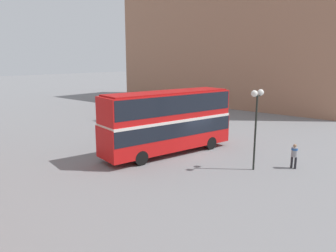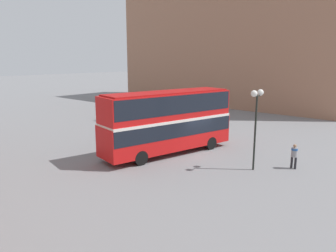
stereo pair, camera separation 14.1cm
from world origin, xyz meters
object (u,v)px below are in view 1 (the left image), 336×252
Objects in this scene: pedestrian_foreground at (294,154)px; double_decker_bus at (168,118)px; parked_car_kerb_near at (119,112)px; street_lamp_twin_globe at (257,107)px.

double_decker_bus is at bearing -68.53° from pedestrian_foreground.
pedestrian_foreground is at bearing 84.36° from parked_car_kerb_near.
parked_car_kerb_near is 0.91× the size of street_lamp_twin_globe.
street_lamp_twin_globe is at bearing 78.21° from parked_car_kerb_near.
parked_car_kerb_near is (6.78, 13.31, -1.84)m from double_decker_bus.
pedestrian_foreground is at bearing -60.14° from double_decker_bus.
street_lamp_twin_globe is at bearing -71.19° from double_decker_bus.
double_decker_bus is 8.90m from pedestrian_foreground.
double_decker_bus is 2.29× the size of parked_car_kerb_near.
pedestrian_foreground is 4.02m from street_lamp_twin_globe.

